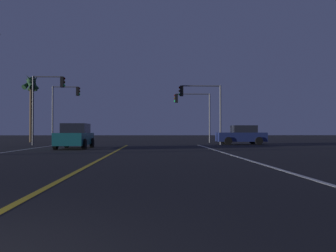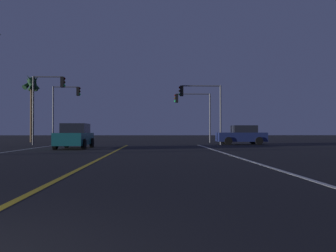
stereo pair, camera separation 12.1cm
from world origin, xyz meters
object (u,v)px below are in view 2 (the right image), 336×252
traffic_light_near_right (200,100)px  palm_tree_left_far (32,88)px  traffic_light_near_left (48,94)px  traffic_light_far_right (192,106)px  traffic_light_far_left (66,101)px  street_lamp_right_near (325,4)px  car_oncoming (75,136)px  car_crossing_side (242,135)px

traffic_light_near_right → palm_tree_left_far: palm_tree_left_far is taller
traffic_light_near_left → traffic_light_far_right: size_ratio=1.16×
traffic_light_far_right → traffic_light_far_left: bearing=-0.0°
traffic_light_near_right → traffic_light_far_right: size_ratio=1.02×
traffic_light_near_left → street_lamp_right_near: (14.48, -18.42, 0.85)m
traffic_light_near_left → car_oncoming: bearing=-57.8°
traffic_light_far_right → street_lamp_right_near: 24.00m
street_lamp_right_near → traffic_light_far_right: bearing=-86.5°
car_crossing_side → street_lamp_right_near: (-2.44, -19.19, 4.35)m
street_lamp_right_near → car_oncoming: bearing=-49.3°
street_lamp_right_near → palm_tree_left_far: bearing=-54.4°
traffic_light_far_left → palm_tree_left_far: bearing=154.1°
car_oncoming → palm_tree_left_far: bearing=-149.8°
traffic_light_far_left → palm_tree_left_far: (-4.15, 2.01, 1.59)m
traffic_light_near_left → palm_tree_left_far: 8.69m
car_oncoming → traffic_light_near_right: 11.46m
traffic_light_near_left → street_lamp_right_near: size_ratio=0.73×
car_crossing_side → street_lamp_right_near: bearing=82.8°
traffic_light_near_right → traffic_light_near_left: traffic_light_near_left is taller
car_oncoming → car_crossing_side: (13.23, 6.64, 0.00)m
street_lamp_right_near → palm_tree_left_far: 31.91m
traffic_light_near_left → car_crossing_side: bearing=2.6°
car_crossing_side → traffic_light_near_left: bearing=2.6°
car_oncoming → traffic_light_near_right: size_ratio=0.83×
car_oncoming → traffic_light_far_left: bearing=-162.2°
traffic_light_far_right → palm_tree_left_far: 17.34m
traffic_light_far_right → street_lamp_right_near: size_ratio=0.63×
car_oncoming → traffic_light_far_left: 12.42m
traffic_light_far_right → street_lamp_right_near: bearing=93.5°
palm_tree_left_far → traffic_light_near_left: bearing=-61.4°
car_oncoming → traffic_light_far_right: bearing=140.7°
street_lamp_right_near → traffic_light_near_left: bearing=-51.8°
car_crossing_side → traffic_light_near_left: traffic_light_near_left is taller
car_oncoming → car_crossing_side: 14.80m
car_oncoming → traffic_light_far_left: size_ratio=0.75×
car_oncoming → street_lamp_right_near: (10.79, -12.55, 4.35)m
car_oncoming → traffic_light_far_right: 15.00m
traffic_light_near_right → car_crossing_side: bearing=-168.6°
street_lamp_right_near → traffic_light_near_right: bearing=-85.6°
traffic_light_near_left → street_lamp_right_near: street_lamp_right_near is taller
traffic_light_far_left → street_lamp_right_near: 27.95m
traffic_light_near_right → traffic_light_far_right: 5.50m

